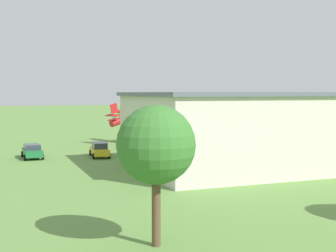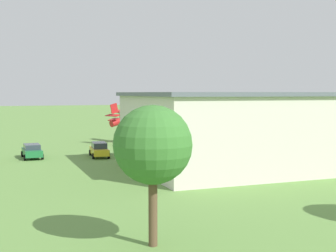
{
  "view_description": "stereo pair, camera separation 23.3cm",
  "coord_description": "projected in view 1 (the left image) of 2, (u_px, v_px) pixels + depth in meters",
  "views": [
    {
      "loc": [
        24.66,
        66.99,
        7.18
      ],
      "look_at": [
        1.59,
        10.37,
        2.77
      ],
      "focal_mm": 49.23,
      "sensor_mm": 36.0,
      "label": 1
    },
    {
      "loc": [
        24.44,
        67.07,
        7.18
      ],
      "look_at": [
        1.59,
        10.37,
        2.77
      ],
      "focal_mm": 49.23,
      "sensor_mm": 36.0,
      "label": 2
    }
  ],
  "objects": [
    {
      "name": "ground_plane",
      "position": [
        152.0,
        139.0,
        71.67
      ],
      "size": [
        400.0,
        400.0,
        0.0
      ],
      "primitive_type": "plane",
      "color": "#608C42"
    },
    {
      "name": "hangar",
      "position": [
        294.0,
        128.0,
        46.17
      ],
      "size": [
        32.78,
        16.64,
        7.24
      ],
      "color": "beige",
      "rests_on": "ground_plane"
    },
    {
      "name": "biplane",
      "position": [
        128.0,
        118.0,
        65.14
      ],
      "size": [
        6.56,
        9.02,
        3.88
      ],
      "color": "#B21E1E"
    },
    {
      "name": "car_yellow",
      "position": [
        99.0,
        149.0,
        51.62
      ],
      "size": [
        2.28,
        4.74,
        1.64
      ],
      "color": "gold",
      "rests_on": "ground_plane"
    },
    {
      "name": "car_green",
      "position": [
        32.0,
        151.0,
        50.53
      ],
      "size": [
        2.08,
        4.46,
        1.56
      ],
      "color": "#1E6B38",
      "rests_on": "ground_plane"
    },
    {
      "name": "person_crossing_taxiway",
      "position": [
        305.0,
        136.0,
        67.93
      ],
      "size": [
        0.49,
        0.49,
        1.62
      ],
      "color": "orange",
      "rests_on": "ground_plane"
    },
    {
      "name": "person_beside_truck",
      "position": [
        124.0,
        143.0,
        58.49
      ],
      "size": [
        0.52,
        0.52,
        1.59
      ],
      "color": "#72338C",
      "rests_on": "ground_plane"
    },
    {
      "name": "person_at_fence_line",
      "position": [
        333.0,
        138.0,
        65.53
      ],
      "size": [
        0.5,
        0.5,
        1.57
      ],
      "color": "#33723F",
      "rests_on": "ground_plane"
    },
    {
      "name": "person_watching_takeoff",
      "position": [
        144.0,
        143.0,
        58.65
      ],
      "size": [
        0.51,
        0.51,
        1.67
      ],
      "color": "#72338C",
      "rests_on": "ground_plane"
    },
    {
      "name": "person_by_parked_cars",
      "position": [
        293.0,
        136.0,
        67.46
      ],
      "size": [
        0.5,
        0.5,
        1.77
      ],
      "color": "#72338C",
      "rests_on": "ground_plane"
    },
    {
      "name": "tree_behind_hangar_right",
      "position": [
        156.0,
        145.0,
        21.3
      ],
      "size": [
        3.7,
        3.7,
        6.64
      ],
      "color": "brown",
      "rests_on": "ground_plane"
    },
    {
      "name": "windsock",
      "position": [
        241.0,
        107.0,
        79.19
      ],
      "size": [
        1.19,
        1.4,
        5.38
      ],
      "color": "silver",
      "rests_on": "ground_plane"
    }
  ]
}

